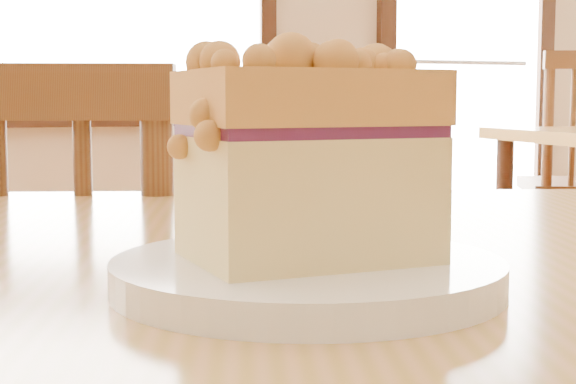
{
  "coord_description": "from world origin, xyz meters",
  "views": [
    {
      "loc": [
        -0.27,
        -0.29,
        0.85
      ],
      "look_at": [
        -0.11,
        0.16,
        0.8
      ],
      "focal_mm": 55.0,
      "sensor_mm": 36.0,
      "label": 1
    }
  ],
  "objects": [
    {
      "name": "cake_slice",
      "position": [
        -0.11,
        0.13,
        0.82
      ],
      "size": [
        0.13,
        0.1,
        0.11
      ],
      "rotation": [
        0.0,
        0.0,
        0.06
      ],
      "color": "tan",
      "rests_on": "plate"
    },
    {
      "name": "entry_door",
      "position": [
        2.3,
        3.98,
        1.2
      ],
      "size": [
        1.08,
        0.06,
        2.29
      ],
      "color": "white",
      "rests_on": "ground"
    },
    {
      "name": "plate",
      "position": [
        -0.11,
        0.13,
        0.76
      ],
      "size": [
        0.2,
        0.2,
        0.02
      ],
      "color": "white",
      "rests_on": "cafe_table_main"
    }
  ]
}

